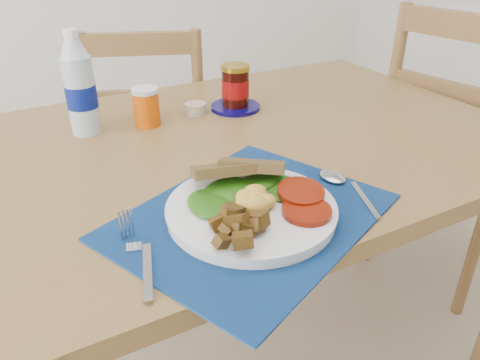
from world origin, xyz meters
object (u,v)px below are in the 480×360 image
at_px(breakfast_plate, 250,207).
at_px(jam_on_saucer, 235,90).
at_px(chair_end, 458,129).
at_px(chair_far, 150,123).
at_px(juice_glass, 146,108).
at_px(water_bottle, 80,89).

distance_m(breakfast_plate, jam_on_saucer, 0.54).
bearing_deg(chair_end, breakfast_plate, 97.31).
distance_m(chair_far, juice_glass, 0.54).
relative_size(chair_far, water_bottle, 4.53).
height_order(breakfast_plate, water_bottle, water_bottle).
bearing_deg(breakfast_plate, juice_glass, 114.49).
relative_size(breakfast_plate, jam_on_saucer, 2.17).
bearing_deg(chair_far, jam_on_saucer, 123.39).
height_order(chair_far, breakfast_plate, chair_far).
xyz_separation_m(chair_end, water_bottle, (-1.14, 0.19, 0.26)).
bearing_deg(chair_far, juice_glass, 93.90).
height_order(breakfast_plate, jam_on_saucer, jam_on_saucer).
height_order(water_bottle, juice_glass, water_bottle).
distance_m(breakfast_plate, water_bottle, 0.55).
bearing_deg(breakfast_plate, chair_far, 104.95).
height_order(chair_far, juice_glass, chair_far).
relative_size(chair_far, breakfast_plate, 3.81).
bearing_deg(chair_end, water_bottle, 69.44).
bearing_deg(breakfast_plate, water_bottle, 129.83).
bearing_deg(jam_on_saucer, breakfast_plate, -115.57).
xyz_separation_m(chair_far, water_bottle, (-0.29, -0.44, 0.30)).
distance_m(water_bottle, jam_on_saucer, 0.39).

